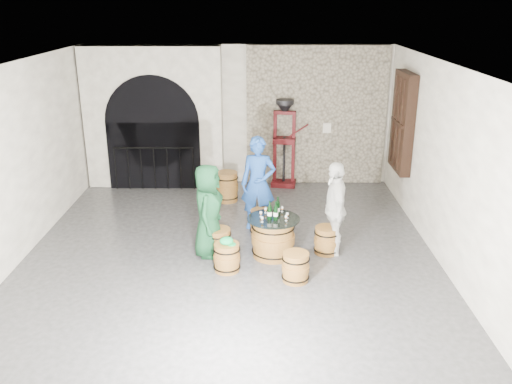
{
  "coord_description": "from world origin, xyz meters",
  "views": [
    {
      "loc": [
        0.5,
        -8.37,
        4.16
      ],
      "look_at": [
        0.44,
        0.3,
        1.05
      ],
      "focal_mm": 38.0,
      "sensor_mm": 36.0,
      "label": 1
    }
  ],
  "objects_px": {
    "barrel_stool_right": "(327,240)",
    "side_barrel": "(227,187)",
    "barrel_table": "(273,237)",
    "wine_bottle_center": "(276,212)",
    "barrel_stool_near_right": "(296,267)",
    "barrel_stool_left": "(219,242)",
    "wine_bottle_right": "(278,208)",
    "wine_bottle_left": "(270,212)",
    "person_white": "(335,208)",
    "barrel_stool_near_left": "(227,257)",
    "person_blue": "(258,184)",
    "barrel_stool_far": "(261,222)",
    "person_green": "(208,211)",
    "corking_press": "(284,137)"
  },
  "relations": [
    {
      "from": "barrel_stool_near_right",
      "to": "person_white",
      "type": "distance_m",
      "value": 1.36
    },
    {
      "from": "barrel_stool_right",
      "to": "barrel_stool_near_left",
      "type": "bearing_deg",
      "value": -158.58
    },
    {
      "from": "barrel_stool_far",
      "to": "side_barrel",
      "type": "xyz_separation_m",
      "value": [
        -0.74,
        1.76,
        0.09
      ]
    },
    {
      "from": "barrel_table",
      "to": "wine_bottle_center",
      "type": "bearing_deg",
      "value": -59.91
    },
    {
      "from": "barrel_table",
      "to": "barrel_stool_left",
      "type": "xyz_separation_m",
      "value": [
        -0.93,
        0.04,
        -0.11
      ]
    },
    {
      "from": "corking_press",
      "to": "wine_bottle_right",
      "type": "bearing_deg",
      "value": -86.1
    },
    {
      "from": "barrel_stool_left",
      "to": "corking_press",
      "type": "distance_m",
      "value": 3.99
    },
    {
      "from": "person_blue",
      "to": "barrel_stool_far",
      "type": "bearing_deg",
      "value": -71.46
    },
    {
      "from": "barrel_stool_left",
      "to": "barrel_stool_right",
      "type": "bearing_deg",
      "value": 2.51
    },
    {
      "from": "barrel_stool_right",
      "to": "barrel_stool_near_left",
      "type": "height_order",
      "value": "same"
    },
    {
      "from": "wine_bottle_right",
      "to": "side_barrel",
      "type": "xyz_separation_m",
      "value": [
        -1.01,
        2.51,
        -0.5
      ]
    },
    {
      "from": "wine_bottle_right",
      "to": "side_barrel",
      "type": "bearing_deg",
      "value": 111.9
    },
    {
      "from": "person_blue",
      "to": "side_barrel",
      "type": "bearing_deg",
      "value": 121.26
    },
    {
      "from": "barrel_stool_left",
      "to": "barrel_stool_right",
      "type": "relative_size",
      "value": 1.0
    },
    {
      "from": "side_barrel",
      "to": "person_blue",
      "type": "bearing_deg",
      "value": -65.19
    },
    {
      "from": "barrel_table",
      "to": "person_blue",
      "type": "height_order",
      "value": "person_blue"
    },
    {
      "from": "side_barrel",
      "to": "person_green",
      "type": "bearing_deg",
      "value": -93.41
    },
    {
      "from": "barrel_stool_far",
      "to": "person_blue",
      "type": "relative_size",
      "value": 0.27
    },
    {
      "from": "barrel_stool_near_left",
      "to": "wine_bottle_center",
      "type": "height_order",
      "value": "wine_bottle_center"
    },
    {
      "from": "person_white",
      "to": "corking_press",
      "type": "height_order",
      "value": "corking_press"
    },
    {
      "from": "person_blue",
      "to": "barrel_table",
      "type": "bearing_deg",
      "value": -71.46
    },
    {
      "from": "barrel_table",
      "to": "wine_bottle_center",
      "type": "distance_m",
      "value": 0.48
    },
    {
      "from": "barrel_table",
      "to": "person_white",
      "type": "height_order",
      "value": "person_white"
    },
    {
      "from": "person_green",
      "to": "wine_bottle_center",
      "type": "xyz_separation_m",
      "value": [
        1.12,
        -0.1,
        0.01
      ]
    },
    {
      "from": "barrel_stool_near_left",
      "to": "person_blue",
      "type": "xyz_separation_m",
      "value": [
        0.5,
        1.75,
        0.66
      ]
    },
    {
      "from": "barrel_stool_left",
      "to": "barrel_stool_near_left",
      "type": "bearing_deg",
      "value": -73.47
    },
    {
      "from": "wine_bottle_center",
      "to": "person_blue",
      "type": "bearing_deg",
      "value": 103.03
    },
    {
      "from": "barrel_stool_near_left",
      "to": "person_white",
      "type": "height_order",
      "value": "person_white"
    },
    {
      "from": "barrel_stool_left",
      "to": "wine_bottle_right",
      "type": "relative_size",
      "value": 1.46
    },
    {
      "from": "barrel_table",
      "to": "wine_bottle_center",
      "type": "xyz_separation_m",
      "value": [
        0.03,
        -0.06,
        0.48
      ]
    },
    {
      "from": "person_green",
      "to": "barrel_table",
      "type": "bearing_deg",
      "value": -85.52
    },
    {
      "from": "person_blue",
      "to": "wine_bottle_left",
      "type": "bearing_deg",
      "value": -74.73
    },
    {
      "from": "barrel_stool_near_right",
      "to": "barrel_stool_left",
      "type": "bearing_deg",
      "value": 144.15
    },
    {
      "from": "barrel_stool_right",
      "to": "barrel_table",
      "type": "bearing_deg",
      "value": -172.61
    },
    {
      "from": "person_blue",
      "to": "person_white",
      "type": "distance_m",
      "value": 1.68
    },
    {
      "from": "wine_bottle_right",
      "to": "barrel_stool_right",
      "type": "bearing_deg",
      "value": -2.46
    },
    {
      "from": "barrel_stool_right",
      "to": "side_barrel",
      "type": "distance_m",
      "value": 3.15
    },
    {
      "from": "barrel_stool_near_left",
      "to": "person_green",
      "type": "distance_m",
      "value": 0.88
    },
    {
      "from": "wine_bottle_left",
      "to": "side_barrel",
      "type": "relative_size",
      "value": 0.5
    },
    {
      "from": "corking_press",
      "to": "wine_bottle_left",
      "type": "bearing_deg",
      "value": -88.04
    },
    {
      "from": "barrel_stool_right",
      "to": "person_green",
      "type": "relative_size",
      "value": 0.29
    },
    {
      "from": "barrel_stool_near_right",
      "to": "barrel_stool_near_left",
      "type": "xyz_separation_m",
      "value": [
        -1.09,
        0.33,
        0.0
      ]
    },
    {
      "from": "side_barrel",
      "to": "wine_bottle_left",
      "type": "bearing_deg",
      "value": -72.22
    },
    {
      "from": "person_green",
      "to": "wine_bottle_center",
      "type": "relative_size",
      "value": 4.97
    },
    {
      "from": "barrel_stool_left",
      "to": "barrel_stool_near_left",
      "type": "height_order",
      "value": "same"
    },
    {
      "from": "barrel_stool_near_right",
      "to": "barrel_stool_near_left",
      "type": "relative_size",
      "value": 1.0
    },
    {
      "from": "barrel_table",
      "to": "barrel_stool_near_left",
      "type": "bearing_deg",
      "value": -144.55
    },
    {
      "from": "barrel_stool_near_left",
      "to": "wine_bottle_center",
      "type": "xyz_separation_m",
      "value": [
        0.79,
        0.48,
        0.59
      ]
    },
    {
      "from": "wine_bottle_left",
      "to": "wine_bottle_center",
      "type": "relative_size",
      "value": 1.0
    },
    {
      "from": "person_blue",
      "to": "wine_bottle_center",
      "type": "height_order",
      "value": "person_blue"
    }
  ]
}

